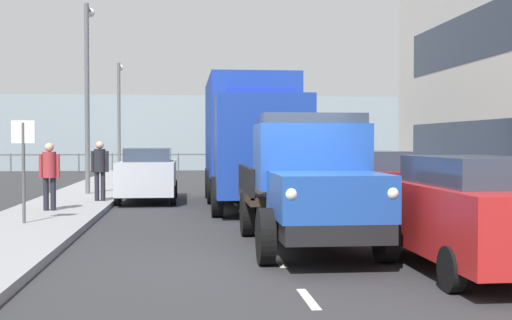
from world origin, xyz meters
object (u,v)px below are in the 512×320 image
(pedestrian_by_lamp, at_px, (100,165))
(street_sign, at_px, (23,153))
(car_red_kerbside_near, at_px, (470,211))
(lorry_cargo_blue, at_px, (251,137))
(pedestrian_couple_b, at_px, (49,171))
(car_silver_oppositeside_0, at_px, (148,174))
(lamp_post_far, at_px, (119,108))
(truck_vintage_blue, at_px, (311,184))
(lamp_post_promenade, at_px, (88,81))
(car_maroon_kerbside_1, at_px, (366,186))

(pedestrian_by_lamp, relative_size, street_sign, 0.80)
(car_red_kerbside_near, bearing_deg, street_sign, -35.06)
(lorry_cargo_blue, relative_size, street_sign, 3.65)
(pedestrian_couple_b, bearing_deg, car_silver_oppositeside_0, -119.52)
(car_red_kerbside_near, xyz_separation_m, pedestrian_by_lamp, (6.81, -10.83, 0.32))
(lamp_post_far, bearing_deg, car_red_kerbside_near, 106.79)
(truck_vintage_blue, xyz_separation_m, pedestrian_by_lamp, (4.80, -8.74, 0.04))
(car_silver_oppositeside_0, relative_size, lamp_post_promenade, 0.69)
(car_red_kerbside_near, relative_size, car_silver_oppositeside_0, 1.01)
(lamp_post_far, bearing_deg, pedestrian_by_lamp, 93.35)
(lorry_cargo_blue, distance_m, car_red_kerbside_near, 10.60)
(car_maroon_kerbside_1, relative_size, pedestrian_by_lamp, 2.35)
(lamp_post_promenade, bearing_deg, street_sign, 88.79)
(car_maroon_kerbside_1, height_order, pedestrian_by_lamp, pedestrian_by_lamp)
(pedestrian_by_lamp, height_order, lamp_post_promenade, lamp_post_promenade)
(car_silver_oppositeside_0, bearing_deg, car_red_kerbside_near, 114.14)
(car_maroon_kerbside_1, xyz_separation_m, lamp_post_promenade, (7.59, -8.08, 3.12))
(street_sign, bearing_deg, car_maroon_kerbside_1, -177.62)
(truck_vintage_blue, relative_size, lorry_cargo_blue, 0.69)
(car_red_kerbside_near, relative_size, car_maroon_kerbside_1, 1.07)
(truck_vintage_blue, distance_m, pedestrian_by_lamp, 9.97)
(car_silver_oppositeside_0, xyz_separation_m, street_sign, (2.31, 6.72, 0.79))
(truck_vintage_blue, bearing_deg, lamp_post_promenade, -64.65)
(pedestrian_by_lamp, bearing_deg, car_maroon_kerbside_1, 143.42)
(pedestrian_by_lamp, xyz_separation_m, lamp_post_far, (0.85, -14.59, 2.44))
(truck_vintage_blue, bearing_deg, car_silver_oppositeside_0, -71.17)
(lorry_cargo_blue, xyz_separation_m, street_sign, (5.47, 4.83, -0.39))
(truck_vintage_blue, height_order, car_maroon_kerbside_1, truck_vintage_blue)
(car_red_kerbside_near, distance_m, pedestrian_by_lamp, 12.80)
(street_sign, bearing_deg, truck_vintage_blue, 149.72)
(car_silver_oppositeside_0, distance_m, street_sign, 7.15)
(car_silver_oppositeside_0, bearing_deg, lamp_post_far, -80.52)
(lorry_cargo_blue, relative_size, pedestrian_by_lamp, 4.56)
(pedestrian_couple_b, distance_m, lamp_post_far, 17.47)
(car_red_kerbside_near, height_order, lamp_post_promenade, lamp_post_promenade)
(car_maroon_kerbside_1, distance_m, car_silver_oppositeside_0, 8.41)
(street_sign, bearing_deg, pedestrian_by_lamp, -100.05)
(car_maroon_kerbside_1, bearing_deg, lorry_cargo_blue, -63.03)
(car_silver_oppositeside_0, bearing_deg, car_maroon_kerbside_1, 130.45)
(car_maroon_kerbside_1, xyz_separation_m, lamp_post_far, (7.67, -19.64, 2.76))
(truck_vintage_blue, bearing_deg, pedestrian_by_lamp, -61.24)
(lamp_post_promenade, xyz_separation_m, lamp_post_far, (0.08, -11.57, -0.36))
(truck_vintage_blue, distance_m, lorry_cargo_blue, 8.24)
(car_red_kerbside_near, height_order, car_silver_oppositeside_0, same)
(lorry_cargo_blue, height_order, car_silver_oppositeside_0, lorry_cargo_blue)
(lorry_cargo_blue, distance_m, pedestrian_by_lamp, 4.63)
(car_red_kerbside_near, bearing_deg, car_silver_oppositeside_0, -65.86)
(lorry_cargo_blue, height_order, car_red_kerbside_near, lorry_cargo_blue)
(pedestrian_by_lamp, xyz_separation_m, lamp_post_promenade, (0.78, -3.02, 2.80))
(lamp_post_far, xyz_separation_m, street_sign, (0.10, 19.97, -1.97))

